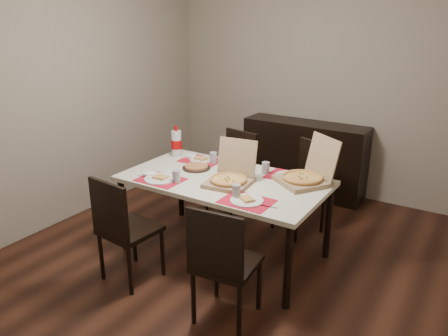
{
  "coord_description": "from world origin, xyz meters",
  "views": [
    {
      "loc": [
        1.89,
        -3.09,
        2.14
      ],
      "look_at": [
        -0.04,
        -0.02,
        0.85
      ],
      "focal_mm": 35.0,
      "sensor_mm": 36.0,
      "label": 1
    }
  ],
  "objects": [
    {
      "name": "setting_far_left",
      "position": [
        -0.48,
        0.29,
        0.77
      ],
      "size": [
        0.43,
        0.3,
        0.11
      ],
      "color": "red",
      "rests_on": "dining_table"
    },
    {
      "name": "room_walls",
      "position": [
        0.0,
        0.43,
        1.73
      ],
      "size": [
        3.84,
        4.02,
        2.62
      ],
      "color": "gray",
      "rests_on": "ground"
    },
    {
      "name": "chair_far_right",
      "position": [
        0.39,
        0.85,
        0.51
      ],
      "size": [
        0.56,
        0.56,
        0.93
      ],
      "color": "black",
      "rests_on": "ground"
    },
    {
      "name": "soda_bottle",
      "position": [
        -0.8,
        0.28,
        0.89
      ],
      "size": [
        0.11,
        0.11,
        0.32
      ],
      "color": "silver",
      "rests_on": "dining_table"
    },
    {
      "name": "napkin_loose",
      "position": [
        0.03,
        -0.14,
        0.76
      ],
      "size": [
        0.16,
        0.16,
        0.02
      ],
      "primitive_type": "cube",
      "rotation": [
        0.0,
        0.0,
        1.03
      ],
      "color": "white",
      "rests_on": "dining_table"
    },
    {
      "name": "sideboard",
      "position": [
        0.0,
        1.78,
        0.45
      ],
      "size": [
        1.5,
        0.4,
        0.9
      ],
      "primitive_type": "cube",
      "color": "black",
      "rests_on": "ground"
    },
    {
      "name": "chair_far_left",
      "position": [
        -0.42,
        0.8,
        0.51
      ],
      "size": [
        0.48,
        0.48,
        0.93
      ],
      "color": "black",
      "rests_on": "ground"
    },
    {
      "name": "dining_table",
      "position": [
        -0.04,
        -0.02,
        0.68
      ],
      "size": [
        1.8,
        1.0,
        0.75
      ],
      "color": "beige",
      "rests_on": "ground"
    },
    {
      "name": "chair_near_left",
      "position": [
        -0.49,
        -0.84,
        0.51
      ],
      "size": [
        0.46,
        0.46,
        0.93
      ],
      "color": "black",
      "rests_on": "ground"
    },
    {
      "name": "pizza_box_right",
      "position": [
        0.61,
        0.28,
        0.81
      ],
      "size": [
        0.57,
        0.58,
        0.4
      ],
      "color": "#937655",
      "rests_on": "dining_table"
    },
    {
      "name": "faina_plate",
      "position": [
        -0.4,
        0.07,
        0.76
      ],
      "size": [
        0.27,
        0.27,
        0.03
      ],
      "color": "black",
      "rests_on": "dining_table"
    },
    {
      "name": "chair_near_right",
      "position": [
        0.47,
        -0.85,
        0.51
      ],
      "size": [
        0.46,
        0.46,
        0.93
      ],
      "color": "black",
      "rests_on": "ground"
    },
    {
      "name": "setting_near_right",
      "position": [
        0.35,
        -0.34,
        0.77
      ],
      "size": [
        0.46,
        0.3,
        0.11
      ],
      "color": "red",
      "rests_on": "dining_table"
    },
    {
      "name": "setting_near_left",
      "position": [
        -0.48,
        -0.33,
        0.77
      ],
      "size": [
        0.44,
        0.3,
        0.11
      ],
      "color": "red",
      "rests_on": "dining_table"
    },
    {
      "name": "dip_bowl",
      "position": [
        0.04,
        0.11,
        0.77
      ],
      "size": [
        0.16,
        0.16,
        0.03
      ],
      "primitive_type": "imported",
      "rotation": [
        0.0,
        0.0,
        0.37
      ],
      "color": "white",
      "rests_on": "dining_table"
    },
    {
      "name": "pizza_box_center",
      "position": [
        0.07,
        -0.09,
        0.81
      ],
      "size": [
        0.4,
        0.43,
        0.36
      ],
      "color": "#937655",
      "rests_on": "dining_table"
    },
    {
      "name": "setting_far_right",
      "position": [
        0.38,
        0.33,
        0.77
      ],
      "size": [
        0.49,
        0.3,
        0.11
      ],
      "color": "red",
      "rests_on": "dining_table"
    },
    {
      "name": "ground",
      "position": [
        0.0,
        0.0,
        -0.01
      ],
      "size": [
        3.8,
        4.0,
        0.02
      ],
      "primitive_type": "cube",
      "color": "#3C1E12",
      "rests_on": "ground"
    }
  ]
}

